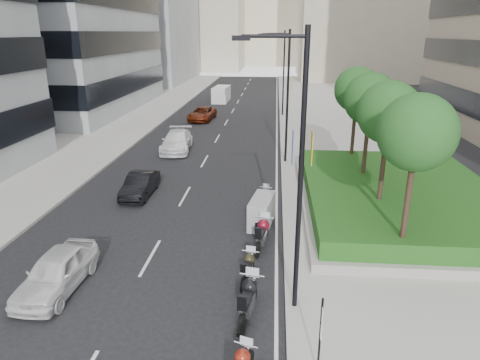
# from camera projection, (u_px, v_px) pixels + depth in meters

# --- Properties ---
(ground) EXTENTS (160.00, 160.00, 0.00)m
(ground) POSITION_uv_depth(u_px,v_px,m) (161.00, 321.00, 13.77)
(ground) COLOR black
(ground) RESTS_ON ground
(sidewalk_right) EXTENTS (10.00, 100.00, 0.15)m
(sidewalk_right) POSITION_uv_depth(u_px,v_px,m) (332.00, 128.00, 41.30)
(sidewalk_right) COLOR #9E9B93
(sidewalk_right) RESTS_ON ground
(sidewalk_left) EXTENTS (8.00, 100.00, 0.15)m
(sidewalk_left) POSITION_uv_depth(u_px,v_px,m) (120.00, 124.00, 42.92)
(sidewalk_left) COLOR #9E9B93
(sidewalk_left) RESTS_ON ground
(lane_edge) EXTENTS (0.12, 100.00, 0.01)m
(lane_edge) POSITION_uv_depth(u_px,v_px,m) (277.00, 127.00, 41.73)
(lane_edge) COLOR silver
(lane_edge) RESTS_ON ground
(lane_centre) EXTENTS (0.12, 100.00, 0.01)m
(lane_centre) POSITION_uv_depth(u_px,v_px,m) (224.00, 126.00, 42.13)
(lane_centre) COLOR silver
(lane_centre) RESTS_ON ground
(planter) EXTENTS (10.00, 14.00, 0.40)m
(planter) POSITION_uv_depth(u_px,v_px,m) (398.00, 203.00, 22.30)
(planter) COLOR gray
(planter) RESTS_ON sidewalk_right
(hedge) EXTENTS (9.40, 13.40, 0.80)m
(hedge) POSITION_uv_depth(u_px,v_px,m) (399.00, 193.00, 22.10)
(hedge) COLOR #244915
(hedge) RESTS_ON planter
(tree_0) EXTENTS (2.80, 2.80, 6.30)m
(tree_0) POSITION_uv_depth(u_px,v_px,m) (417.00, 133.00, 15.10)
(tree_0) COLOR #332319
(tree_0) RESTS_ON planter
(tree_1) EXTENTS (2.80, 2.80, 6.30)m
(tree_1) POSITION_uv_depth(u_px,v_px,m) (389.00, 113.00, 18.87)
(tree_1) COLOR #332319
(tree_1) RESTS_ON planter
(tree_2) EXTENTS (2.80, 2.80, 6.30)m
(tree_2) POSITION_uv_depth(u_px,v_px,m) (370.00, 100.00, 22.63)
(tree_2) COLOR #332319
(tree_2) RESTS_ON planter
(tree_3) EXTENTS (2.80, 2.80, 6.30)m
(tree_3) POSITION_uv_depth(u_px,v_px,m) (357.00, 90.00, 26.40)
(tree_3) COLOR #332319
(tree_3) RESTS_ON planter
(lamp_post_0) EXTENTS (2.34, 0.45, 9.00)m
(lamp_post_0) POSITION_uv_depth(u_px,v_px,m) (296.00, 165.00, 12.73)
(lamp_post_0) COLOR black
(lamp_post_0) RESTS_ON ground
(lamp_post_1) EXTENTS (2.34, 0.45, 9.00)m
(lamp_post_1) POSITION_uv_depth(u_px,v_px,m) (285.00, 91.00, 28.74)
(lamp_post_1) COLOR black
(lamp_post_1) RESTS_ON ground
(lamp_post_2) EXTENTS (2.34, 0.45, 9.00)m
(lamp_post_2) POSITION_uv_depth(u_px,v_px,m) (282.00, 69.00, 45.69)
(lamp_post_2) COLOR black
(lamp_post_2) RESTS_ON ground
(parking_sign) EXTENTS (0.06, 0.32, 2.50)m
(parking_sign) POSITION_uv_depth(u_px,v_px,m) (320.00, 333.00, 11.04)
(parking_sign) COLOR black
(parking_sign) RESTS_ON ground
(motorcycle_2) EXTENTS (0.82, 2.46, 1.23)m
(motorcycle_2) POSITION_uv_depth(u_px,v_px,m) (248.00, 299.00, 13.78)
(motorcycle_2) COLOR black
(motorcycle_2) RESTS_ON ground
(motorcycle_3) EXTENTS (0.66, 1.99, 0.99)m
(motorcycle_3) POSITION_uv_depth(u_px,v_px,m) (248.00, 268.00, 15.86)
(motorcycle_3) COLOR black
(motorcycle_3) RESTS_ON ground
(motorcycle_4) EXTENTS (0.79, 2.37, 1.19)m
(motorcycle_4) POSITION_uv_depth(u_px,v_px,m) (262.00, 234.00, 18.30)
(motorcycle_4) COLOR black
(motorcycle_4) RESTS_ON ground
(motorcycle_5) EXTENTS (1.31, 2.43, 1.40)m
(motorcycle_5) POSITION_uv_depth(u_px,v_px,m) (262.00, 211.00, 20.41)
(motorcycle_5) COLOR black
(motorcycle_5) RESTS_ON ground
(motorcycle_6) EXTENTS (0.71, 1.96, 0.99)m
(motorcycle_6) POSITION_uv_depth(u_px,v_px,m) (264.00, 198.00, 22.52)
(motorcycle_6) COLOR black
(motorcycle_6) RESTS_ON ground
(car_a) EXTENTS (1.81, 4.20, 1.41)m
(car_a) POSITION_uv_depth(u_px,v_px,m) (57.00, 272.00, 15.27)
(car_a) COLOR silver
(car_a) RESTS_ON ground
(car_b) EXTENTS (1.35, 3.86, 1.27)m
(car_b) POSITION_uv_depth(u_px,v_px,m) (140.00, 185.00, 24.15)
(car_b) COLOR black
(car_b) RESTS_ON ground
(car_c) EXTENTS (2.54, 5.39, 1.52)m
(car_c) POSITION_uv_depth(u_px,v_px,m) (177.00, 141.00, 33.31)
(car_c) COLOR white
(car_c) RESTS_ON ground
(car_d) EXTENTS (2.67, 5.08, 1.36)m
(car_d) POSITION_uv_depth(u_px,v_px,m) (202.00, 114.00, 44.89)
(car_d) COLOR #5F1D0B
(car_d) RESTS_ON ground
(delivery_van) EXTENTS (2.06, 4.81, 1.98)m
(delivery_van) POSITION_uv_depth(u_px,v_px,m) (221.00, 95.00, 56.69)
(delivery_van) COLOR white
(delivery_van) RESTS_ON ground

